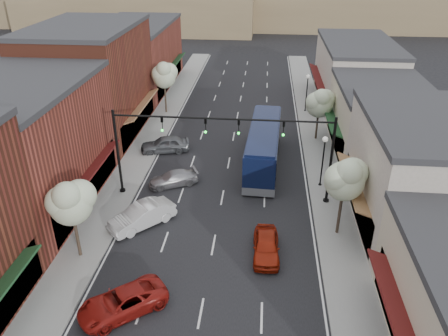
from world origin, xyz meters
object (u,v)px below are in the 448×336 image
(tree_right_near, at_px, (346,178))
(coach_bus, at_px, (264,146))
(lamp_post_near, at_px, (324,153))
(tree_left_near, at_px, (71,201))
(parked_car_d, at_px, (165,144))
(signal_mast_right, at_px, (299,147))
(tree_left_far, at_px, (164,74))
(red_hatchback, at_px, (266,246))
(parked_car_b, at_px, (142,216))
(signal_mast_left, at_px, (147,141))
(parked_car_c, at_px, (173,179))
(lamp_post_far, at_px, (307,87))
(parked_car_a, at_px, (123,302))
(tree_right_far, at_px, (320,102))

(tree_right_near, relative_size, coach_bus, 0.50)
(lamp_post_near, bearing_deg, tree_left_near, -146.67)
(coach_bus, relative_size, parked_car_d, 2.60)
(tree_right_near, height_order, tree_left_near, tree_right_near)
(coach_bus, distance_m, parked_car_d, 9.51)
(signal_mast_right, distance_m, coach_bus, 7.06)
(tree_left_far, distance_m, red_hatchback, 27.56)
(tree_right_near, xyz_separation_m, parked_car_b, (-13.59, -0.17, -3.66))
(parked_car_b, bearing_deg, signal_mast_right, 65.27)
(tree_left_near, distance_m, lamp_post_near, 19.25)
(signal_mast_left, bearing_deg, parked_car_d, 94.26)
(signal_mast_left, xyz_separation_m, parked_car_c, (1.42, 1.62, -4.03))
(signal_mast_right, xyz_separation_m, tree_right_near, (2.73, -4.05, -0.17))
(lamp_post_far, height_order, parked_car_d, lamp_post_far)
(coach_bus, relative_size, parked_car_b, 2.46)
(tree_left_near, bearing_deg, lamp_post_near, 33.33)
(signal_mast_left, distance_m, tree_left_far, 18.14)
(tree_left_near, height_order, lamp_post_near, tree_left_near)
(lamp_post_near, xyz_separation_m, parked_car_b, (-13.05, -6.72, -2.21))
(tree_right_near, bearing_deg, parked_car_a, -146.86)
(signal_mast_left, height_order, coach_bus, signal_mast_left)
(parked_car_c, bearing_deg, coach_bus, 95.13)
(parked_car_d, bearing_deg, tree_left_near, -22.24)
(lamp_post_near, bearing_deg, tree_left_far, 136.11)
(parked_car_a, xyz_separation_m, parked_car_d, (-2.00, 20.02, 0.11))
(lamp_post_far, distance_m, red_hatchback, 27.14)
(tree_left_far, bearing_deg, tree_right_far, -19.87)
(tree_right_near, distance_m, parked_car_d, 19.11)
(parked_car_b, distance_m, parked_car_d, 12.03)
(signal_mast_left, distance_m, tree_right_near, 14.55)
(signal_mast_right, relative_size, parked_car_d, 1.80)
(tree_left_near, height_order, parked_car_c, tree_left_near)
(tree_right_near, distance_m, coach_bus, 11.62)
(lamp_post_near, relative_size, parked_car_d, 0.97)
(tree_right_far, distance_m, lamp_post_near, 9.51)
(coach_bus, distance_m, parked_car_c, 8.58)
(signal_mast_right, relative_size, lamp_post_far, 1.85)
(red_hatchback, distance_m, parked_car_c, 11.31)
(coach_bus, bearing_deg, tree_right_far, 51.42)
(coach_bus, bearing_deg, parked_car_d, 171.93)
(tree_left_near, bearing_deg, red_hatchback, 6.64)
(parked_car_c, bearing_deg, tree_right_near, 39.86)
(red_hatchback, height_order, parked_car_d, parked_car_d)
(tree_right_near, bearing_deg, parked_car_d, 140.88)
(tree_right_near, relative_size, lamp_post_far, 1.34)
(signal_mast_right, distance_m, parked_car_d, 14.66)
(lamp_post_near, xyz_separation_m, coach_bus, (-4.72, 3.48, -1.13))
(signal_mast_right, height_order, lamp_post_far, signal_mast_right)
(tree_right_near, height_order, red_hatchback, tree_right_near)
(signal_mast_left, xyz_separation_m, lamp_post_far, (13.42, 20.00, -1.62))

